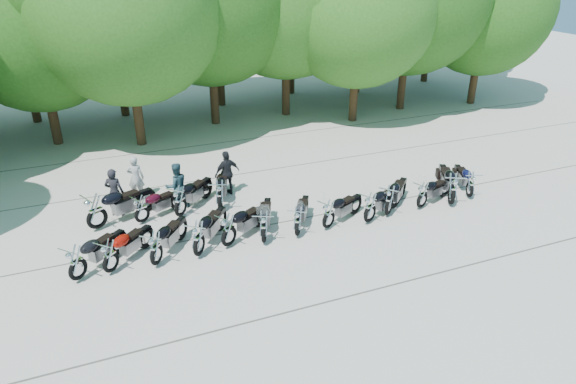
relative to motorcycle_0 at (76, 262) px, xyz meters
name	(u,v)px	position (x,y,z in m)	size (l,w,h in m)	color
ground	(306,242)	(6.69, -0.46, -0.63)	(90.00, 90.00, 0.00)	#A59E95
tree_2	(35,28)	(-0.56, 12.38, 4.68)	(7.31, 7.31, 8.97)	#3A2614
tree_3	(124,3)	(3.12, 10.78, 5.69)	(8.70, 8.70, 10.67)	#3A2614
tree_6	(359,7)	(14.24, 10.36, 5.18)	(8.00, 8.00, 9.82)	#3A2614
tree_8	(485,7)	(22.52, 10.74, 4.84)	(7.53, 7.53, 9.25)	#3A2614
tree_10	(14,11)	(-1.60, 16.51, 5.03)	(7.78, 7.78, 9.55)	#3A2614
tree_11	(111,12)	(2.93, 15.97, 4.87)	(7.56, 7.56, 9.28)	#3A2614
tree_12	(216,3)	(8.49, 16.01, 5.10)	(7.88, 7.88, 9.67)	#3A2614
motorcycle_0	(76,262)	(0.00, 0.00, 0.00)	(0.68, 2.22, 1.26)	black
motorcycle_1	(110,255)	(0.88, 0.05, -0.02)	(0.65, 2.14, 1.21)	#800C04
motorcycle_2	(156,247)	(2.13, -0.05, 0.00)	(0.67, 2.21, 1.25)	black
motorcycle_3	(198,237)	(3.39, -0.02, 0.04)	(0.72, 2.35, 1.33)	black
motorcycle_4	(229,229)	(4.37, 0.16, 0.01)	(0.69, 2.25, 1.27)	black
motorcycle_5	(264,226)	(5.45, -0.02, 0.00)	(0.67, 2.21, 1.25)	black
motorcycle_6	(298,220)	(6.60, -0.03, -0.04)	(0.63, 2.07, 1.17)	black
motorcycle_7	(329,213)	(7.72, 0.03, -0.04)	(0.63, 2.08, 1.18)	black
motorcycle_8	(370,207)	(9.18, -0.13, 0.00)	(0.67, 2.21, 1.25)	black
motorcycle_9	(389,199)	(10.07, 0.10, 0.01)	(0.69, 2.25, 1.27)	black
motorcycle_10	(423,194)	(11.44, 0.11, -0.06)	(0.62, 2.03, 1.15)	black
motorcycle_11	(452,188)	(12.58, -0.05, 0.06)	(0.75, 2.45, 1.39)	black
motorcycle_12	(471,184)	(13.61, 0.19, -0.05)	(0.63, 2.05, 1.16)	black
motorcycle_13	(96,211)	(0.68, 2.81, 0.09)	(0.78, 2.55, 1.44)	black
motorcycle_14	(141,208)	(2.10, 2.73, -0.05)	(0.62, 2.04, 1.15)	#320613
motorcycle_15	(180,200)	(3.39, 2.69, 0.03)	(0.70, 2.31, 1.31)	black
motorcycle_16	(220,194)	(4.77, 2.62, 0.03)	(0.71, 2.32, 1.31)	black
rider_0	(115,192)	(1.36, 3.70, 0.24)	(0.63, 0.41, 1.73)	black
rider_1	(177,186)	(3.44, 3.46, 0.22)	(0.83, 0.65, 1.70)	#223D47
rider_2	(227,173)	(5.40, 3.87, 0.24)	(1.01, 0.42, 1.73)	black
rider_3	(136,178)	(2.20, 4.80, 0.20)	(0.61, 0.40, 1.66)	#9B9B9D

